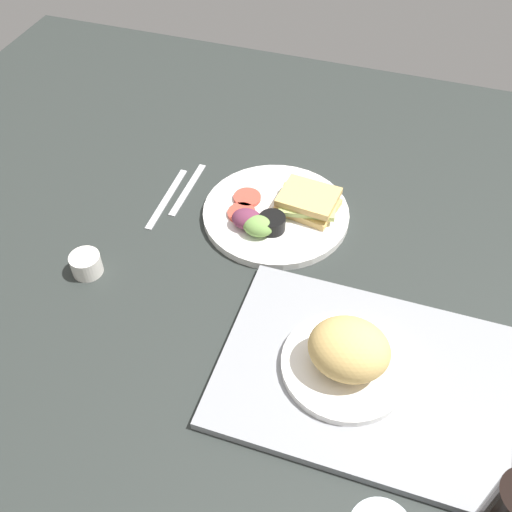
{
  "coord_description": "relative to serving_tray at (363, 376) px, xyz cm",
  "views": [
    {
      "loc": [
        -20.75,
        71.66,
        82.14
      ],
      "look_at": [
        2.0,
        3.0,
        4.0
      ],
      "focal_mm": 41.65,
      "sensor_mm": 36.0,
      "label": 1
    }
  ],
  "objects": [
    {
      "name": "serving_tray",
      "position": [
        0.0,
        0.0,
        0.0
      ],
      "size": [
        45.08,
        33.1,
        1.6
      ],
      "primitive_type": "cube",
      "rotation": [
        0.0,
        0.0,
        0.0
      ],
      "color": "gray",
      "rests_on": "ground_plane"
    },
    {
      "name": "bread_plate_near",
      "position": [
        3.01,
        0.2,
        4.84
      ],
      "size": [
        20.17,
        20.17,
        9.95
      ],
      "color": "white",
      "rests_on": "serving_tray"
    },
    {
      "name": "ground_plane",
      "position": [
        21.2,
        -19.29,
        -2.3
      ],
      "size": [
        190.0,
        150.0,
        3.0
      ],
      "primitive_type": "cube",
      "color": "#282D2B"
    },
    {
      "name": "fork",
      "position": [
        43.98,
        -33.32,
        -0.55
      ],
      "size": [
        1.41,
        17.0,
        0.5
      ],
      "primitive_type": "cube",
      "rotation": [
        0.0,
        0.0,
        1.57
      ],
      "color": "#B7B7BC",
      "rests_on": "ground_plane"
    },
    {
      "name": "plate_with_salad",
      "position": [
        23.32,
        -30.91,
        0.88
      ],
      "size": [
        29.16,
        29.16,
        5.4
      ],
      "color": "white",
      "rests_on": "ground_plane"
    },
    {
      "name": "espresso_cup",
      "position": [
        52.49,
        -6.42,
        1.2
      ],
      "size": [
        5.6,
        5.6,
        4.0
      ],
      "primitive_type": "cylinder",
      "color": "silver",
      "rests_on": "ground_plane"
    },
    {
      "name": "knife",
      "position": [
        46.98,
        -29.32,
        -0.55
      ],
      "size": [
        1.79,
        19.02,
        0.5
      ],
      "primitive_type": "cube",
      "rotation": [
        0.0,
        0.0,
        1.59
      ],
      "color": "#B7B7BC",
      "rests_on": "ground_plane"
    }
  ]
}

